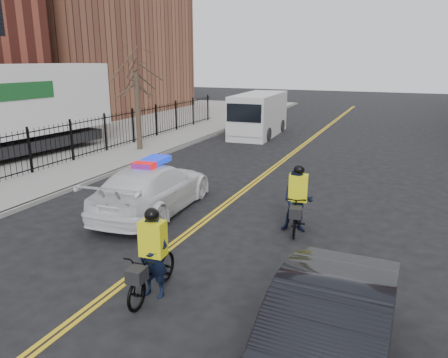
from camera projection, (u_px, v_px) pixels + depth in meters
name	position (u px, v px, depth m)	size (l,w,h in m)	color
ground	(170.00, 247.00, 11.54)	(120.00, 120.00, 0.00)	black
center_line_left	(262.00, 175.00, 18.66)	(0.10, 60.00, 0.01)	gold
center_line_right	(266.00, 175.00, 18.60)	(0.10, 60.00, 0.01)	gold
sidewalk	(119.00, 158.00, 21.45)	(3.00, 60.00, 0.15)	gray
curb	(145.00, 161.00, 20.88)	(0.20, 60.00, 0.15)	gray
iron_fence	(93.00, 137.00, 21.77)	(0.12, 28.00, 2.00)	black
warehouse_far	(79.00, 33.00, 39.64)	(14.00, 18.00, 14.00)	brown
street_tree	(137.00, 84.00, 22.34)	(3.20, 3.20, 4.80)	#34291F
police_cruiser	(153.00, 188.00, 14.01)	(2.62, 5.59, 1.74)	white
dark_sedan	(326.00, 342.00, 6.37)	(1.74, 4.98, 1.64)	black
cargo_van	(258.00, 115.00, 27.85)	(2.70, 6.43, 2.64)	silver
cyclist_near	(154.00, 266.00, 9.02)	(0.82, 2.02, 1.94)	black
cyclist_far	(297.00, 206.00, 12.37)	(0.99, 2.02, 1.98)	black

